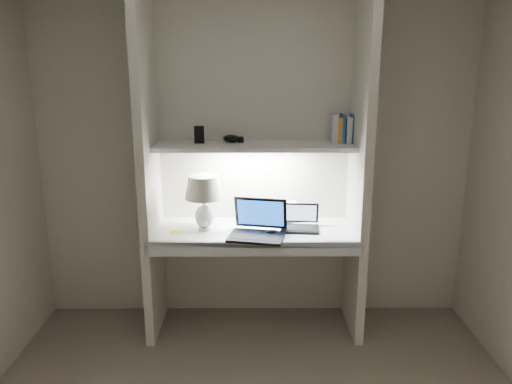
{
  "coord_description": "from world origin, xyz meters",
  "views": [
    {
      "loc": [
        -0.01,
        -2.15,
        1.93
      ],
      "look_at": [
        0.01,
        1.05,
        1.09
      ],
      "focal_mm": 35.0,
      "sensor_mm": 36.0,
      "label": 1
    }
  ],
  "objects_px": {
    "table_lamp": "(204,194)",
    "book_row": "(345,129)",
    "laptop_main": "(258,228)",
    "speaker": "(289,212)",
    "laptop_netbook": "(300,223)"
  },
  "relations": [
    {
      "from": "speaker",
      "to": "book_row",
      "type": "distance_m",
      "value": 0.73
    },
    {
      "from": "laptop_main",
      "to": "speaker",
      "type": "bearing_deg",
      "value": 63.49
    },
    {
      "from": "table_lamp",
      "to": "laptop_netbook",
      "type": "bearing_deg",
      "value": 1.92
    },
    {
      "from": "laptop_main",
      "to": "speaker",
      "type": "relative_size",
      "value": 2.78
    },
    {
      "from": "table_lamp",
      "to": "book_row",
      "type": "relative_size",
      "value": 1.92
    },
    {
      "from": "speaker",
      "to": "book_row",
      "type": "height_order",
      "value": "book_row"
    },
    {
      "from": "laptop_netbook",
      "to": "speaker",
      "type": "height_order",
      "value": "laptop_netbook"
    },
    {
      "from": "laptop_main",
      "to": "book_row",
      "type": "height_order",
      "value": "book_row"
    },
    {
      "from": "speaker",
      "to": "table_lamp",
      "type": "bearing_deg",
      "value": -178.67
    },
    {
      "from": "laptop_netbook",
      "to": "speaker",
      "type": "relative_size",
      "value": 1.87
    },
    {
      "from": "laptop_main",
      "to": "speaker",
      "type": "distance_m",
      "value": 0.38
    },
    {
      "from": "table_lamp",
      "to": "book_row",
      "type": "bearing_deg",
      "value": 11.01
    },
    {
      "from": "table_lamp",
      "to": "laptop_main",
      "type": "distance_m",
      "value": 0.45
    },
    {
      "from": "laptop_netbook",
      "to": "table_lamp",
      "type": "bearing_deg",
      "value": -173.07
    },
    {
      "from": "table_lamp",
      "to": "speaker",
      "type": "bearing_deg",
      "value": 15.93
    }
  ]
}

